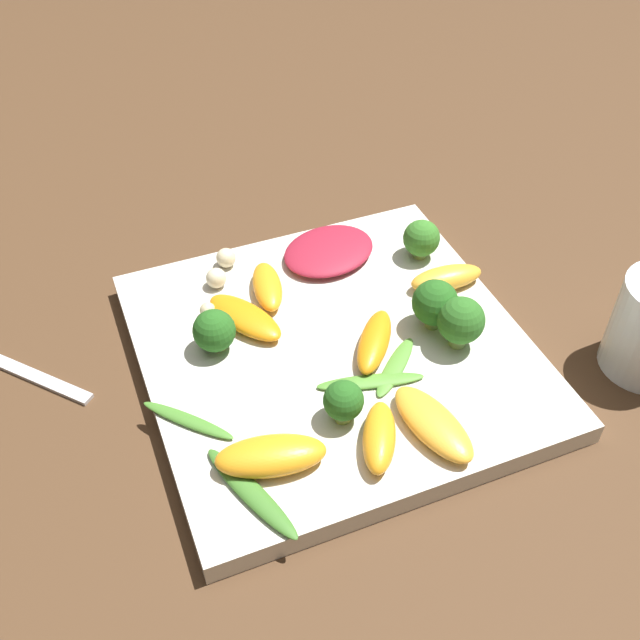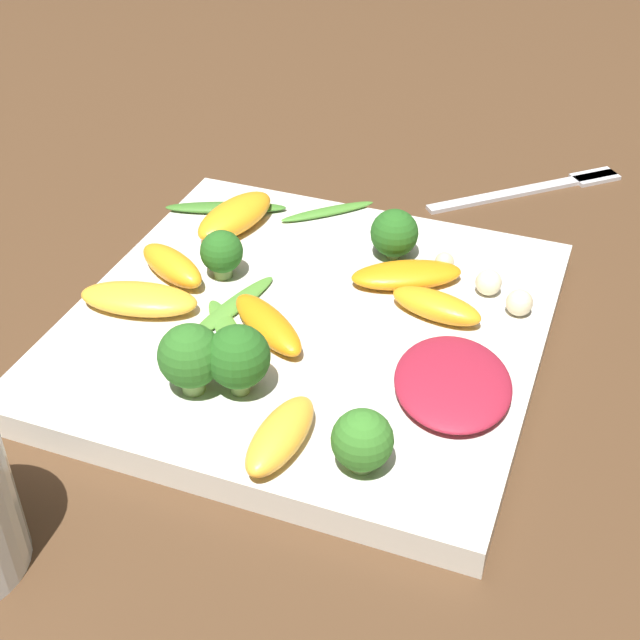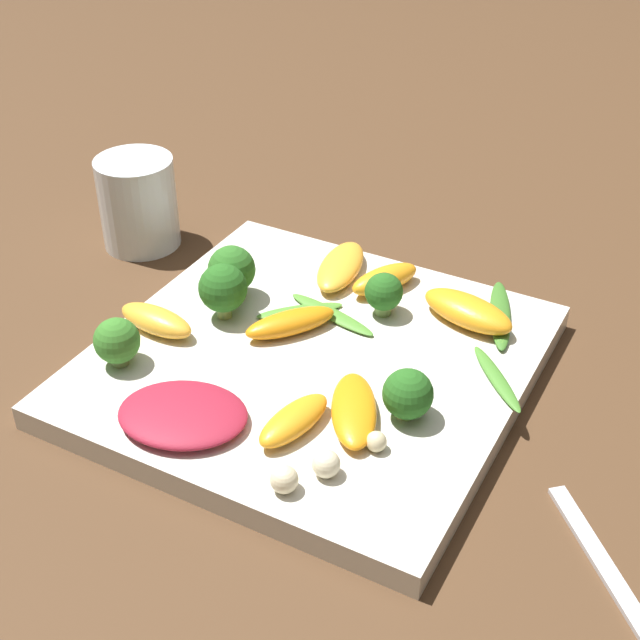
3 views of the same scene
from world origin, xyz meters
name	(u,v)px [view 3 (image 3 of 3)]	position (x,y,z in m)	size (l,w,h in m)	color
ground_plane	(312,374)	(0.00, 0.00, 0.00)	(2.40, 2.40, 0.00)	#4C331E
plate	(312,364)	(0.00, 0.00, 0.01)	(0.30, 0.30, 0.02)	silver
drinking_glass	(138,203)	(0.23, -0.10, 0.04)	(0.07, 0.07, 0.08)	white
radicchio_leaf_0	(183,414)	(0.04, 0.11, 0.03)	(0.10, 0.09, 0.01)	maroon
orange_segment_0	(354,410)	(-0.06, 0.05, 0.03)	(0.06, 0.08, 0.01)	orange
orange_segment_1	(290,323)	(0.03, -0.02, 0.03)	(0.06, 0.07, 0.02)	orange
orange_segment_2	(385,279)	(-0.01, -0.11, 0.03)	(0.05, 0.07, 0.02)	orange
orange_segment_3	(294,420)	(-0.03, 0.08, 0.03)	(0.04, 0.07, 0.02)	orange
orange_segment_4	(468,311)	(-0.09, -0.09, 0.03)	(0.08, 0.05, 0.02)	orange
orange_segment_5	(341,266)	(0.03, -0.11, 0.03)	(0.05, 0.08, 0.02)	#FCAD33
orange_segment_6	(156,320)	(0.12, 0.03, 0.03)	(0.07, 0.03, 0.02)	#FCAD33
broccoli_floret_0	(384,293)	(-0.02, -0.07, 0.04)	(0.03, 0.03, 0.04)	#7A9E51
broccoli_floret_1	(232,270)	(0.09, -0.04, 0.04)	(0.04, 0.04, 0.05)	#84AD5B
broccoli_floret_2	(408,394)	(-0.09, 0.03, 0.04)	(0.03, 0.03, 0.04)	#84AD5B
broccoli_floret_3	(117,341)	(0.12, 0.08, 0.04)	(0.03, 0.03, 0.04)	#7A9E51
broccoli_floret_4	(223,289)	(0.08, -0.01, 0.04)	(0.04, 0.04, 0.05)	#7A9E51
arugula_sprig_0	(332,314)	(0.01, -0.05, 0.02)	(0.08, 0.03, 0.00)	#518E33
arugula_sprig_1	(300,311)	(0.03, -0.04, 0.02)	(0.06, 0.06, 0.00)	#518E33
arugula_sprig_2	(497,378)	(-0.13, -0.03, 0.02)	(0.06, 0.06, 0.00)	#47842D
arugula_sprig_3	(500,314)	(-0.11, -0.11, 0.02)	(0.05, 0.09, 0.01)	#3D7528
macadamia_nut_0	(284,479)	(-0.05, 0.13, 0.03)	(0.02, 0.02, 0.02)	beige
macadamia_nut_1	(326,464)	(-0.07, 0.10, 0.03)	(0.02, 0.02, 0.02)	beige
macadamia_nut_2	(376,442)	(-0.09, 0.07, 0.03)	(0.01, 0.01, 0.01)	beige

